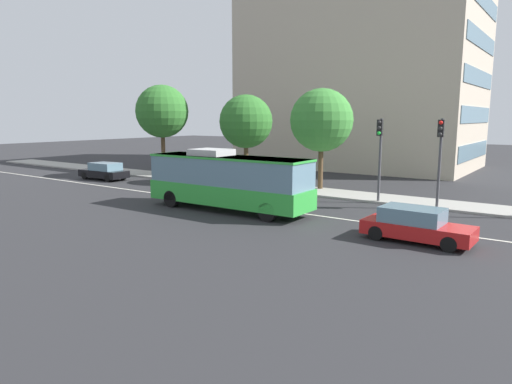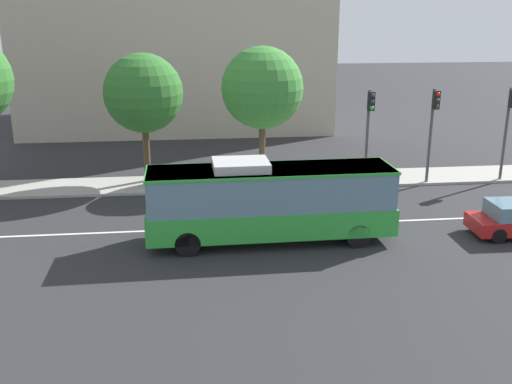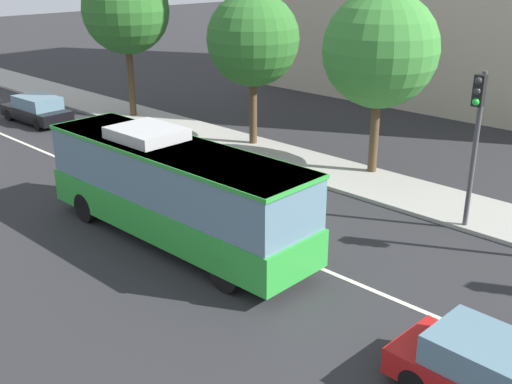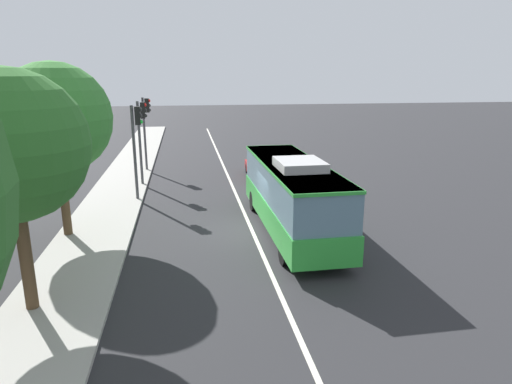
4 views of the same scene
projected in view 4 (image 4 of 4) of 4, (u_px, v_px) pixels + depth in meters
ground_plane at (252, 230)px, 20.14m from camera, size 160.00×160.00×0.00m
sidewalk_kerb at (94, 237)px, 19.08m from camera, size 80.00×3.17×0.14m
lane_centre_line at (252, 230)px, 20.14m from camera, size 76.00×0.16×0.01m
transit_bus at (292, 192)px, 19.46m from camera, size 10.04×2.65×3.46m
sedan_red at (262, 167)px, 30.03m from camera, size 4.54×1.91×1.46m
traffic_light_near_corner at (142, 129)px, 27.16m from camera, size 0.34×0.62×5.20m
traffic_light_mid_block at (136, 136)px, 23.83m from camera, size 0.34×0.62×5.20m
traffic_light_far_corner at (146, 121)px, 31.22m from camera, size 0.33×0.62×5.20m
street_tree_kerbside_left at (55, 119)px, 18.00m from camera, size 4.50×4.50×7.32m
street_tree_kerbside_right at (10, 147)px, 12.01m from camera, size 4.19×4.19×7.05m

